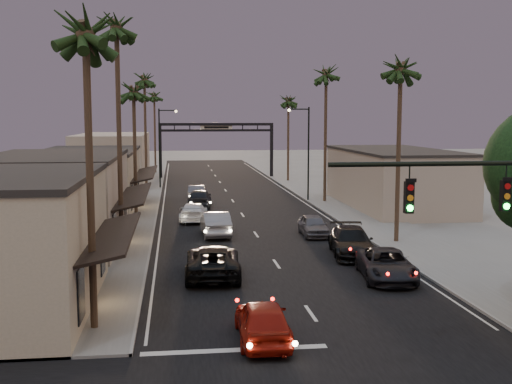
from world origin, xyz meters
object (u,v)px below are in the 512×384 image
object	(u,v)px
oncoming_pickup	(213,261)
streetlight_right	(306,146)
curbside_near	(386,265)
palm_la	(85,22)
palm_ld	(144,76)
palm_far	(154,93)
streetlight_left	(162,141)
oncoming_silver	(215,224)
palm_lc	(133,86)
oncoming_red	(263,320)
arch	(216,136)
palm_rc	(288,97)
palm_ra	(401,62)
palm_rb	(326,70)
palm_lb	(116,21)
curbside_black	(351,242)

from	to	relation	value
oncoming_pickup	streetlight_right	bearing A→B (deg)	-107.46
curbside_near	palm_la	bearing A→B (deg)	-148.47
palm_ld	oncoming_pickup	xyz separation A→B (m)	(4.96, -38.41, -11.61)
palm_far	palm_la	bearing A→B (deg)	-90.25
palm_far	oncoming_pickup	bearing A→B (deg)	-85.66
streetlight_left	oncoming_silver	world-z (taller)	streetlight_left
oncoming_pickup	oncoming_silver	bearing A→B (deg)	-91.28
palm_lc	oncoming_red	size ratio (longest dim) A/B	2.69
palm_far	oncoming_red	world-z (taller)	palm_far
palm_ld	palm_far	bearing A→B (deg)	89.25
streetlight_right	palm_far	world-z (taller)	palm_far
curbside_near	palm_ld	bearing A→B (deg)	116.07
arch	oncoming_red	xyz separation A→B (m)	(-2.41, -63.00, -4.76)
palm_rc	oncoming_pickup	size ratio (longest dim) A/B	2.11
palm_ra	oncoming_silver	size ratio (longest dim) A/B	2.61
streetlight_left	streetlight_right	bearing A→B (deg)	-43.21
palm_lc	palm_rc	xyz separation A→B (m)	(17.20, 28.00, 0.00)
palm_ra	oncoming_silver	bearing A→B (deg)	160.97
palm_lc	palm_rb	xyz separation A→B (m)	(17.20, 8.00, 1.95)
palm_lb	palm_rc	size ratio (longest dim) A/B	1.25
oncoming_silver	streetlight_left	bearing A→B (deg)	-84.38
palm_lc	palm_ld	distance (m)	19.10
palm_ra	oncoming_pickup	bearing A→B (deg)	-148.83
palm_lc	curbside_near	distance (m)	26.75
palm_ld	oncoming_pickup	size ratio (longest dim) A/B	2.45
oncoming_red	curbside_black	bearing A→B (deg)	-116.27
palm_la	palm_ld	distance (m)	46.01
streetlight_left	palm_rc	distance (m)	17.42
palm_far	palm_rc	bearing A→B (deg)	-39.64
curbside_near	palm_far	bearing A→B (deg)	109.23
streetlight_right	palm_lc	distance (m)	18.66
palm_rb	oncoming_pickup	xyz separation A→B (m)	(-12.24, -27.41, -11.61)
oncoming_silver	oncoming_pickup	bearing A→B (deg)	83.60
arch	palm_la	size ratio (longest dim) A/B	1.15
arch	curbside_black	distance (m)	49.88
palm_far	oncoming_red	distance (m)	72.04
palm_rb	palm_rc	bearing A→B (deg)	90.00
palm_la	oncoming_red	world-z (taller)	palm_la
palm_rc	oncoming_silver	bearing A→B (deg)	-107.55
palm_la	palm_lc	bearing A→B (deg)	90.00
curbside_black	oncoming_red	bearing A→B (deg)	-110.01
palm_la	palm_lb	bearing A→B (deg)	90.00
curbside_near	palm_rb	bearing A→B (deg)	90.11
palm_ld	palm_rc	size ratio (longest dim) A/B	1.16
arch	curbside_black	world-z (taller)	arch
palm_la	oncoming_red	xyz separation A→B (m)	(6.19, -2.00, -10.67)
curbside_black	palm_rc	bearing A→B (deg)	92.37
palm_ld	oncoming_silver	bearing A→B (deg)	-77.92
arch	oncoming_silver	bearing A→B (deg)	-93.82
palm_far	curbside_near	distance (m)	65.20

